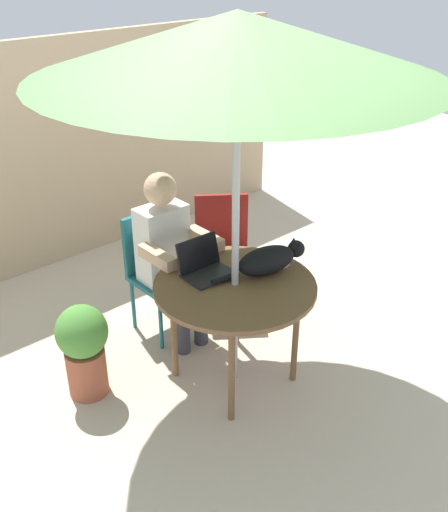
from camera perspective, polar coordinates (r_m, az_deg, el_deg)
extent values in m
plane|color=beige|center=(4.01, 0.97, -11.51)|extent=(14.00, 14.00, 0.00)
cube|color=tan|center=(5.22, -16.06, 9.19)|extent=(4.91, 0.08, 1.90)
cylinder|color=brown|center=(3.60, 1.06, -2.88)|extent=(1.00, 1.00, 0.03)
cylinder|color=brown|center=(4.12, 1.25, -4.35)|extent=(0.04, 0.04, 0.69)
cylinder|color=brown|center=(3.83, -4.83, -7.29)|extent=(0.04, 0.04, 0.69)
cylinder|color=brown|center=(3.49, 0.73, -11.24)|extent=(0.04, 0.04, 0.69)
cylinder|color=brown|center=(3.81, 6.89, -7.67)|extent=(0.04, 0.04, 0.69)
cylinder|color=#B7B7BC|center=(3.44, 1.11, 1.95)|extent=(0.04, 0.04, 2.09)
cone|color=#4C723F|center=(3.11, 1.30, 19.69)|extent=(2.15, 2.15, 0.32)
sphere|color=#B7B7BC|center=(3.11, 1.30, 19.94)|extent=(0.06, 0.06, 0.06)
cube|color=#1E606B|center=(4.24, -5.74, -2.19)|extent=(0.40, 0.40, 0.04)
cube|color=#1E606B|center=(4.25, -7.34, 1.50)|extent=(0.40, 0.04, 0.44)
cylinder|color=#1E606B|center=(4.55, -5.17, -3.06)|extent=(0.03, 0.03, 0.41)
cylinder|color=#1E606B|center=(4.40, -8.71, -4.58)|extent=(0.03, 0.03, 0.41)
cylinder|color=#1E606B|center=(4.16, -6.09, -6.52)|extent=(0.03, 0.03, 0.41)
cylinder|color=#1E606B|center=(4.33, -2.44, -4.83)|extent=(0.03, 0.03, 0.41)
cube|color=maroon|center=(4.45, -0.06, -0.41)|extent=(0.56, 0.56, 0.04)
cube|color=maroon|center=(4.50, -0.25, 3.35)|extent=(0.34, 0.27, 0.44)
cylinder|color=maroon|center=(4.72, 1.83, -1.69)|extent=(0.03, 0.03, 0.41)
cylinder|color=maroon|center=(4.70, -2.30, -1.87)|extent=(0.03, 0.03, 0.41)
cylinder|color=maroon|center=(4.41, -2.07, -4.09)|extent=(0.03, 0.03, 0.41)
cylinder|color=maroon|center=(4.44, 2.32, -3.89)|extent=(0.03, 0.03, 0.41)
cube|color=white|center=(4.10, -5.94, 1.27)|extent=(0.34, 0.20, 0.54)
sphere|color=#DBAD89|center=(3.92, -6.14, 6.42)|extent=(0.22, 0.22, 0.22)
cube|color=#383842|center=(4.06, -5.44, -2.56)|extent=(0.12, 0.30, 0.12)
cylinder|color=#383842|center=(4.10, -4.00, -6.63)|extent=(0.10, 0.10, 0.44)
cube|color=#383842|center=(4.14, -3.66, -1.81)|extent=(0.12, 0.30, 0.12)
cylinder|color=#383842|center=(4.18, -2.27, -5.81)|extent=(0.10, 0.10, 0.44)
cube|color=#DBAD89|center=(3.81, -6.43, -0.10)|extent=(0.08, 0.32, 0.08)
cube|color=#DBAD89|center=(4.03, -1.82, 1.71)|extent=(0.08, 0.32, 0.08)
cube|color=black|center=(3.67, -1.45, -1.83)|extent=(0.31, 0.23, 0.02)
cube|color=black|center=(3.69, -2.48, 0.25)|extent=(0.30, 0.07, 0.20)
cube|color=black|center=(3.69, -2.56, 0.30)|extent=(0.30, 0.07, 0.20)
ellipsoid|color=black|center=(3.68, 4.10, -0.43)|extent=(0.43, 0.26, 0.17)
sphere|color=black|center=(3.79, 6.94, 0.69)|extent=(0.11, 0.11, 0.11)
ellipsoid|color=white|center=(3.75, 5.46, -0.52)|extent=(0.14, 0.14, 0.09)
cylinder|color=black|center=(3.59, 0.11, -2.18)|extent=(0.18, 0.07, 0.04)
cone|color=black|center=(3.74, 7.26, 1.18)|extent=(0.04, 0.04, 0.03)
cone|color=black|center=(3.79, 6.71, 1.54)|extent=(0.04, 0.04, 0.03)
cylinder|color=#9E5138|center=(3.90, -13.01, -10.72)|extent=(0.25, 0.25, 0.32)
ellipsoid|color=#4C8C38|center=(3.72, -13.52, -7.07)|extent=(0.32, 0.32, 0.34)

